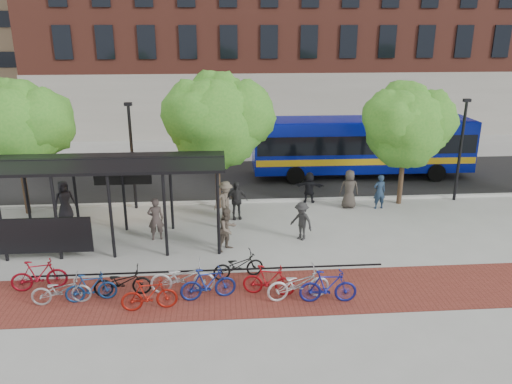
{
  "coord_description": "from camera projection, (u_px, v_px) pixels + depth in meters",
  "views": [
    {
      "loc": [
        -2.91,
        -19.58,
        8.44
      ],
      "look_at": [
        -1.36,
        0.84,
        1.6
      ],
      "focal_mm": 35.0,
      "sensor_mm": 36.0,
      "label": 1
    }
  ],
  "objects": [
    {
      "name": "bike_rack_rail",
      "position": [
        211.0,
        282.0,
        17.29
      ],
      "size": [
        12.0,
        0.05,
        0.95
      ],
      "primitive_type": "cube",
      "color": "black",
      "rests_on": "ground"
    },
    {
      "name": "lamp_post_right",
      "position": [
        461.0,
        147.0,
        24.59
      ],
      "size": [
        0.35,
        0.2,
        5.12
      ],
      "color": "black",
      "rests_on": "ground"
    },
    {
      "name": "pedestrian_0",
      "position": [
        65.0,
        200.0,
        22.6
      ],
      "size": [
        1.08,
        0.98,
        1.85
      ],
      "primitive_type": "imported",
      "rotation": [
        0.0,
        0.0,
        0.56
      ],
      "color": "black",
      "rests_on": "ground"
    },
    {
      "name": "bike_2",
      "position": [
        61.0,
        290.0,
        15.8
      ],
      "size": [
        1.9,
        0.82,
        0.97
      ],
      "primitive_type": "imported",
      "rotation": [
        0.0,
        0.0,
        1.67
      ],
      "color": "gray",
      "rests_on": "ground"
    },
    {
      "name": "bike_4",
      "position": [
        123.0,
        282.0,
        16.29
      ],
      "size": [
        1.9,
        0.77,
        0.98
      ],
      "primitive_type": "imported",
      "rotation": [
        0.0,
        0.0,
        1.64
      ],
      "color": "black",
      "rests_on": "ground"
    },
    {
      "name": "tree_c",
      "position": [
        408.0,
        123.0,
        23.73
      ],
      "size": [
        4.66,
        3.8,
        5.92
      ],
      "color": "#382619",
      "rests_on": "ground"
    },
    {
      "name": "bike_1",
      "position": [
        39.0,
        275.0,
        16.63
      ],
      "size": [
        1.86,
        0.83,
        1.08
      ],
      "primitive_type": "imported",
      "rotation": [
        0.0,
        0.0,
        1.76
      ],
      "color": "maroon",
      "rests_on": "ground"
    },
    {
      "name": "pedestrian_9",
      "position": [
        302.0,
        221.0,
        20.5
      ],
      "size": [
        1.16,
        1.18,
        1.63
      ],
      "primitive_type": "imported",
      "rotation": [
        0.0,
        0.0,
        5.47
      ],
      "color": "#272727",
      "rests_on": "ground"
    },
    {
      "name": "bike_9",
      "position": [
        269.0,
        280.0,
        16.32
      ],
      "size": [
        1.8,
        0.86,
        1.04
      ],
      "primitive_type": "imported",
      "rotation": [
        0.0,
        0.0,
        1.35
      ],
      "color": "maroon",
      "rests_on": "ground"
    },
    {
      "name": "tree_a",
      "position": [
        18.0,
        124.0,
        22.37
      ],
      "size": [
        4.9,
        4.0,
        6.18
      ],
      "color": "#382619",
      "rests_on": "ground"
    },
    {
      "name": "pedestrian_8",
      "position": [
        228.0,
        229.0,
        19.52
      ],
      "size": [
        1.08,
        1.07,
        1.76
      ],
      "primitive_type": "imported",
      "rotation": [
        0.0,
        0.0,
        0.74
      ],
      "color": "brown",
      "rests_on": "ground"
    },
    {
      "name": "building_brick",
      "position": [
        364.0,
        7.0,
        43.54
      ],
      "size": [
        55.0,
        14.0,
        20.0
      ],
      "primitive_type": "cube",
      "color": "brown",
      "rests_on": "ground"
    },
    {
      "name": "brick_strip",
      "position": [
        250.0,
        294.0,
        16.53
      ],
      "size": [
        24.0,
        3.0,
        0.01
      ],
      "primitive_type": "cube",
      "color": "maroon",
      "rests_on": "ground"
    },
    {
      "name": "bike_5",
      "position": [
        149.0,
        295.0,
        15.45
      ],
      "size": [
        1.79,
        0.67,
        1.05
      ],
      "primitive_type": "imported",
      "rotation": [
        0.0,
        0.0,
        1.67
      ],
      "color": "maroon",
      "rests_on": "ground"
    },
    {
      "name": "bike_7",
      "position": [
        208.0,
        284.0,
        16.06
      ],
      "size": [
        1.89,
        0.83,
        1.1
      ],
      "primitive_type": "imported",
      "rotation": [
        0.0,
        0.0,
        1.75
      ],
      "color": "navy",
      "rests_on": "ground"
    },
    {
      "name": "bus",
      "position": [
        362.0,
        143.0,
        28.91
      ],
      "size": [
        12.64,
        3.14,
        3.4
      ],
      "rotation": [
        0.0,
        0.0,
        -0.01
      ],
      "color": "#07148C",
      "rests_on": "ground"
    },
    {
      "name": "bike_10",
      "position": [
        298.0,
        284.0,
        16.06
      ],
      "size": [
        2.17,
        1.04,
        1.1
      ],
      "primitive_type": "imported",
      "rotation": [
        0.0,
        0.0,
        1.73
      ],
      "color": "silver",
      "rests_on": "ground"
    },
    {
      "name": "bike_11",
      "position": [
        328.0,
        287.0,
        15.87
      ],
      "size": [
        1.88,
        0.62,
        1.11
      ],
      "primitive_type": "imported",
      "rotation": [
        0.0,
        0.0,
        1.52
      ],
      "color": "navy",
      "rests_on": "ground"
    },
    {
      "name": "bike_8",
      "position": [
        238.0,
        265.0,
        17.44
      ],
      "size": [
        1.92,
        1.06,
        0.95
      ],
      "primitive_type": "imported",
      "rotation": [
        0.0,
        0.0,
        1.82
      ],
      "color": "black",
      "rests_on": "ground"
    },
    {
      "name": "pedestrian_5",
      "position": [
        309.0,
        187.0,
        24.86
      ],
      "size": [
        1.52,
        0.73,
        1.57
      ],
      "primitive_type": "imported",
      "rotation": [
        0.0,
        0.0,
        2.95
      ],
      "color": "black",
      "rests_on": "ground"
    },
    {
      "name": "bike_6",
      "position": [
        183.0,
        277.0,
        16.44
      ],
      "size": [
        2.14,
        0.76,
        1.12
      ],
      "primitive_type": "imported",
      "rotation": [
        0.0,
        0.0,
        1.58
      ],
      "color": "#B0B0B3",
      "rests_on": "ground"
    },
    {
      "name": "pedestrian_4",
      "position": [
        236.0,
        200.0,
        22.68
      ],
      "size": [
        1.1,
        0.6,
        1.79
      ],
      "primitive_type": "imported",
      "rotation": [
        0.0,
        0.0,
        6.44
      ],
      "color": "#272727",
      "rests_on": "ground"
    },
    {
      "name": "pedestrian_7",
      "position": [
        379.0,
        192.0,
        24.0
      ],
      "size": [
        0.67,
        0.48,
        1.7
      ],
      "primitive_type": "imported",
      "rotation": [
        0.0,
        0.0,
        3.26
      ],
      "color": "#1E2F46",
      "rests_on": "ground"
    },
    {
      "name": "bike_3",
      "position": [
        91.0,
        287.0,
        15.95
      ],
      "size": [
        1.67,
        0.73,
        0.97
      ],
      "primitive_type": "imported",
      "rotation": [
        0.0,
        0.0,
        1.74
      ],
      "color": "navy",
      "rests_on": "ground"
    },
    {
      "name": "tree_b",
      "position": [
        218.0,
        117.0,
        22.95
      ],
      "size": [
        5.15,
        4.2,
        6.47
      ],
      "color": "#382619",
      "rests_on": "ground"
    },
    {
      "name": "pedestrian_6",
      "position": [
        349.0,
        189.0,
        24.08
      ],
      "size": [
        0.96,
        0.66,
        1.89
      ],
      "primitive_type": "imported",
      "rotation": [
        0.0,
        0.0,
        3.08
      ],
      "color": "#38322D",
      "rests_on": "ground"
    },
    {
      "name": "asphalt_street",
      "position": [
        270.0,
        179.0,
        28.97
      ],
      "size": [
        160.0,
        8.0,
        0.01
      ],
      "primitive_type": "cube",
      "color": "black",
      "rests_on": "ground"
    },
    {
      "name": "pedestrian_3",
      "position": [
        226.0,
        201.0,
        22.57
      ],
      "size": [
        1.35,
        1.09,
        1.83
      ],
      "primitive_type": "imported",
      "rotation": [
        0.0,
        0.0,
        0.41
      ],
      "color": "brown",
      "rests_on": "ground"
    },
    {
      "name": "lamp_post_left",
      "position": [
        132.0,
        153.0,
        23.43
      ],
      "size": [
        0.35,
        0.2,
        5.12
      ],
      "color": "black",
      "rests_on": "ground"
    },
    {
      "name": "pedestrian_1",
      "position": [
        156.0,
        219.0,
        20.47
      ],
      "size": [
        0.73,
        0.55,
        1.8
      ],
      "primitive_type": "imported",
      "rotation": [
        0.0,
        0.0,
        3.33
      ],
      "color": "#413734",
      "rests_on": "ground"
    },
    {
      "name": "bus_shelter",
      "position": [
        85.0,
        173.0,
        19.42
      ],
      "size": [
        10.6,
        3.07,
        3.6
      ],
      "color": "black",
      "rests_on": "ground"
    },
    {
      "name": "ground",
      "position": [
        289.0,
        233.0,
        21.4
      ],
      "size": [
        160.0,
        160.0,
        0.0
      ],
      "primitive_type": "plane",
      "color": "#9E9E99",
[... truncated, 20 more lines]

